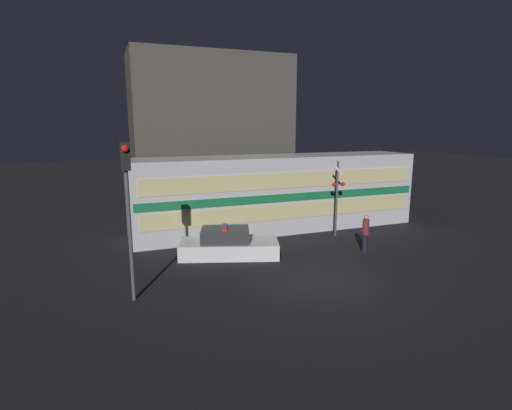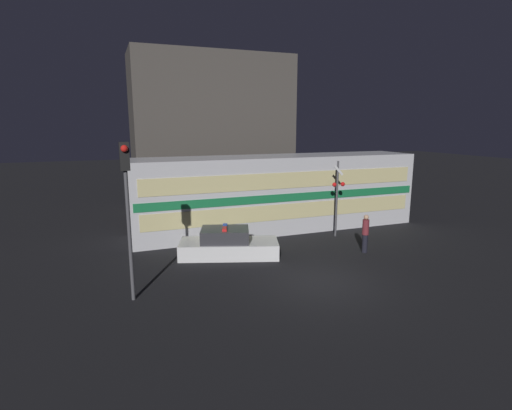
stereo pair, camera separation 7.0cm
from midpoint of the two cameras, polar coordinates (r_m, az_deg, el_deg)
ground_plane at (r=15.59m, az=9.08°, el=-10.76°), size 120.00×120.00×0.00m
train at (r=22.47m, az=3.01°, el=1.73°), size 16.18×3.07×4.16m
police_car at (r=18.11m, az=-4.11°, el=-5.72°), size 4.73×3.07×1.40m
pedestrian at (r=19.17m, az=15.26°, el=-3.88°), size 0.30×0.30×1.80m
crossing_signal_near at (r=21.27m, az=11.44°, el=1.66°), size 0.73×0.29×4.01m
traffic_light_corner at (r=13.48m, az=-18.05°, el=1.84°), size 0.30×0.46×5.31m
building_left at (r=28.98m, az=-6.38°, el=10.24°), size 10.99×4.53×10.60m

